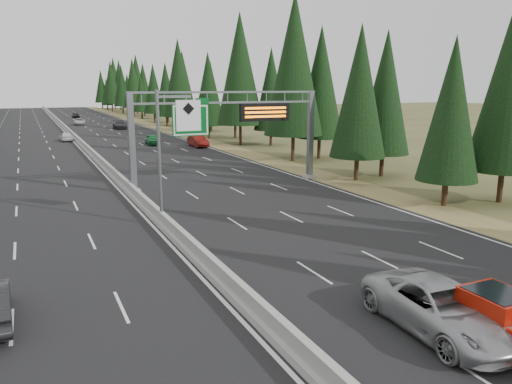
% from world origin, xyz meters
% --- Properties ---
extents(road, '(32.00, 260.00, 0.08)m').
position_xyz_m(road, '(0.00, 80.00, 0.04)').
color(road, black).
rests_on(road, ground).
extents(shoulder_right, '(3.60, 260.00, 0.06)m').
position_xyz_m(shoulder_right, '(17.80, 80.00, 0.03)').
color(shoulder_right, olive).
rests_on(shoulder_right, ground).
extents(median_barrier, '(0.70, 260.00, 0.85)m').
position_xyz_m(median_barrier, '(0.00, 80.00, 0.41)').
color(median_barrier, gray).
rests_on(median_barrier, road).
extents(sign_gantry, '(16.75, 0.98, 7.80)m').
position_xyz_m(sign_gantry, '(8.92, 34.88, 5.27)').
color(sign_gantry, slate).
rests_on(sign_gantry, road).
extents(hov_sign_pole, '(2.80, 0.50, 8.00)m').
position_xyz_m(hov_sign_pole, '(0.58, 24.97, 4.72)').
color(hov_sign_pole, slate).
rests_on(hov_sign_pole, road).
extents(tree_row_right, '(11.92, 245.39, 18.81)m').
position_xyz_m(tree_row_right, '(22.09, 75.28, 9.00)').
color(tree_row_right, black).
rests_on(tree_row_right, ground).
extents(silver_minivan, '(3.07, 6.22, 1.70)m').
position_xyz_m(silver_minivan, '(5.29, 8.00, 0.93)').
color(silver_minivan, '#98989C').
rests_on(silver_minivan, road).
extents(red_pickup, '(1.83, 5.11, 1.67)m').
position_xyz_m(red_pickup, '(6.49, 6.41, 1.00)').
color(red_pickup, black).
rests_on(red_pickup, road).
extents(car_ahead_green, '(1.99, 4.43, 1.48)m').
position_xyz_m(car_ahead_green, '(9.41, 67.18, 0.82)').
color(car_ahead_green, '#16622D').
rests_on(car_ahead_green, road).
extents(car_ahead_dkred, '(1.72, 4.84, 1.59)m').
position_xyz_m(car_ahead_dkred, '(14.50, 62.10, 0.87)').
color(car_ahead_dkred, '#64120E').
rests_on(car_ahead_dkred, road).
extents(car_ahead_dkgrey, '(2.28, 5.43, 1.57)m').
position_xyz_m(car_ahead_dkgrey, '(9.86, 96.52, 0.86)').
color(car_ahead_dkgrey, black).
rests_on(car_ahead_dkgrey, road).
extents(car_ahead_white, '(2.70, 5.01, 1.33)m').
position_xyz_m(car_ahead_white, '(3.85, 111.69, 0.75)').
color(car_ahead_white, '#BEBEBE').
rests_on(car_ahead_white, road).
extents(car_ahead_far, '(1.81, 4.19, 1.41)m').
position_xyz_m(car_ahead_far, '(5.43, 137.80, 0.78)').
color(car_ahead_far, black).
rests_on(car_ahead_far, road).
extents(car_onc_white, '(1.87, 4.11, 1.37)m').
position_xyz_m(car_onc_white, '(-1.50, 77.53, 0.76)').
color(car_onc_white, silver).
rests_on(car_onc_white, road).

